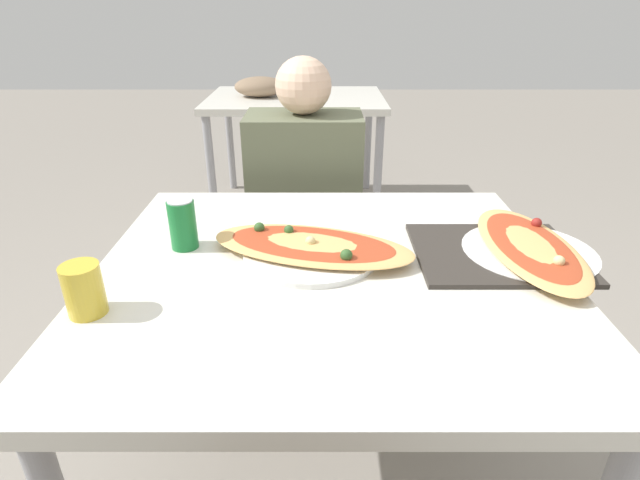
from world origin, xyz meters
The scene contains 9 objects.
dining_table centered at (0.00, 0.00, 0.66)m, with size 1.08×0.97×0.73m.
chair_far_seated centered at (-0.08, 0.82, 0.49)m, with size 0.40×0.40×0.88m.
person_seated centered at (-0.08, 0.70, 0.66)m, with size 0.40×0.27×1.12m.
pizza_main centered at (-0.04, 0.06, 0.75)m, with size 0.54×0.34×0.05m.
soda_can centered at (-0.36, 0.10, 0.80)m, with size 0.07×0.07×0.12m.
drink_glass centered at (-0.48, -0.19, 0.79)m, with size 0.07×0.07×0.11m.
serving_tray centered at (0.40, 0.06, 0.74)m, with size 0.39×0.32×0.01m.
pizza_second centered at (0.48, 0.06, 0.75)m, with size 0.31×0.47×0.05m.
background_table centered at (-0.21, 2.20, 0.68)m, with size 1.10×0.80×0.85m.
Camera 1 is at (-0.02, -1.01, 1.29)m, focal length 28.00 mm.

